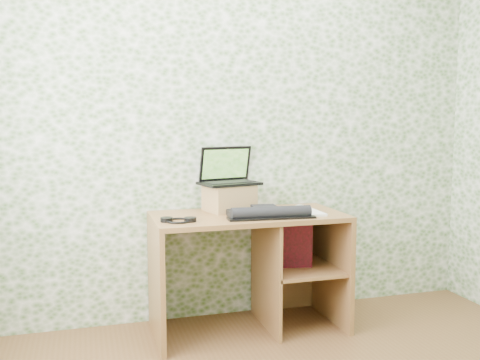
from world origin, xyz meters
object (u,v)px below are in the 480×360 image
object	(u,v)px
desk	(258,254)
riser	(229,198)
keyboard	(268,213)
notepad	(301,212)
laptop	(228,175)

from	to	relation	value
desk	riser	size ratio (longest dim) A/B	4.17
riser	keyboard	world-z (taller)	riser
keyboard	notepad	bearing A→B (deg)	18.88
desk	riser	distance (m)	0.41
desk	riser	xyz separation A→B (m)	(-0.16, 0.12, 0.36)
laptop	keyboard	world-z (taller)	laptop
laptop	riser	bearing A→B (deg)	-103.32
riser	notepad	world-z (taller)	riser
riser	notepad	size ratio (longest dim) A/B	0.90
laptop	keyboard	size ratio (longest dim) A/B	0.77
keyboard	notepad	world-z (taller)	keyboard
notepad	riser	bearing A→B (deg)	154.36
riser	notepad	distance (m)	0.47
desk	notepad	distance (m)	0.39
riser	laptop	distance (m)	0.15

